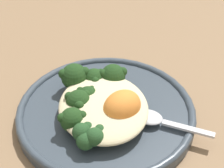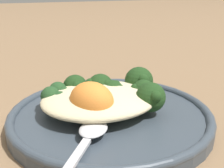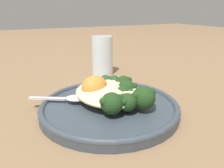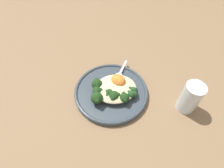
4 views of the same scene
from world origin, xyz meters
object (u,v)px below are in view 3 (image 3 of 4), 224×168
at_px(sweet_potato_chunk_1, 95,91).
at_px(kale_tuft, 109,82).
at_px(broccoli_stalk_2, 138,98).
at_px(quinoa_mound, 109,92).
at_px(broccoli_stalk_0, 110,103).
at_px(plate, 109,107).
at_px(broccoli_stalk_1, 122,102).
at_px(broccoli_stalk_3, 118,96).
at_px(sweet_potato_chunk_0, 95,87).
at_px(water_glass, 102,56).
at_px(broccoli_stalk_4, 121,91).
at_px(broccoli_stalk_5, 118,87).
at_px(spoon, 71,98).

distance_m(sweet_potato_chunk_1, kale_tuft, 0.06).
bearing_deg(broccoli_stalk_2, quinoa_mound, 155.01).
bearing_deg(broccoli_stalk_0, plate, 150.49).
bearing_deg(kale_tuft, broccoli_stalk_1, -14.67).
height_order(quinoa_mound, broccoli_stalk_0, broccoli_stalk_0).
bearing_deg(quinoa_mound, broccoli_stalk_3, 18.04).
height_order(broccoli_stalk_2, sweet_potato_chunk_0, sweet_potato_chunk_0).
bearing_deg(water_glass, broccoli_stalk_4, -16.01).
height_order(broccoli_stalk_1, broccoli_stalk_5, broccoli_stalk_5).
distance_m(quinoa_mound, spoon, 0.08).
bearing_deg(water_glass, broccoli_stalk_1, -17.95).
height_order(broccoli_stalk_5, sweet_potato_chunk_1, broccoli_stalk_5).
relative_size(broccoli_stalk_1, broccoli_stalk_2, 0.78).
bearing_deg(broccoli_stalk_3, sweet_potato_chunk_1, 145.84).
bearing_deg(sweet_potato_chunk_0, broccoli_stalk_0, -1.01).
xyz_separation_m(spoon, water_glass, (-0.21, 0.16, 0.03)).
relative_size(broccoli_stalk_1, spoon, 0.71).
relative_size(plate, spoon, 2.42).
distance_m(sweet_potato_chunk_0, spoon, 0.05).
relative_size(broccoli_stalk_0, broccoli_stalk_5, 0.75).
height_order(broccoli_stalk_4, sweet_potato_chunk_1, broccoli_stalk_4).
height_order(sweet_potato_chunk_0, spoon, sweet_potato_chunk_0).
height_order(sweet_potato_chunk_1, kale_tuft, sweet_potato_chunk_1).
relative_size(broccoli_stalk_0, broccoli_stalk_1, 1.07).
distance_m(quinoa_mound, broccoli_stalk_4, 0.03).
bearing_deg(kale_tuft, broccoli_stalk_5, 4.00).
bearing_deg(kale_tuft, spoon, -75.76).
distance_m(broccoli_stalk_3, sweet_potato_chunk_0, 0.05).
xyz_separation_m(broccoli_stalk_3, sweet_potato_chunk_1, (-0.04, -0.03, 0.00)).
height_order(broccoli_stalk_0, spoon, broccoli_stalk_0).
bearing_deg(broccoli_stalk_4, spoon, 155.78).
relative_size(quinoa_mound, broccoli_stalk_5, 1.35).
bearing_deg(broccoli_stalk_4, quinoa_mound, 152.15).
relative_size(quinoa_mound, kale_tuft, 3.37).
relative_size(plate, broccoli_stalk_3, 3.24).
bearing_deg(broccoli_stalk_2, spoon, 178.69).
bearing_deg(broccoli_stalk_2, broccoli_stalk_0, -144.58).
bearing_deg(sweet_potato_chunk_1, broccoli_stalk_3, 39.42).
xyz_separation_m(quinoa_mound, broccoli_stalk_4, (0.01, 0.02, 0.00)).
height_order(broccoli_stalk_2, kale_tuft, broccoli_stalk_2).
height_order(plate, sweet_potato_chunk_1, sweet_potato_chunk_1).
bearing_deg(broccoli_stalk_4, broccoli_stalk_0, -137.80).
distance_m(broccoli_stalk_1, sweet_potato_chunk_0, 0.08).
distance_m(broccoli_stalk_0, sweet_potato_chunk_0, 0.07).
relative_size(broccoli_stalk_2, broccoli_stalk_5, 0.90).
bearing_deg(sweet_potato_chunk_1, plate, 31.86).
height_order(broccoli_stalk_2, broccoli_stalk_3, broccoli_stalk_2).
relative_size(sweet_potato_chunk_0, spoon, 0.53).
xyz_separation_m(quinoa_mound, broccoli_stalk_0, (0.06, -0.03, 0.00)).
distance_m(broccoli_stalk_5, sweet_potato_chunk_1, 0.05).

